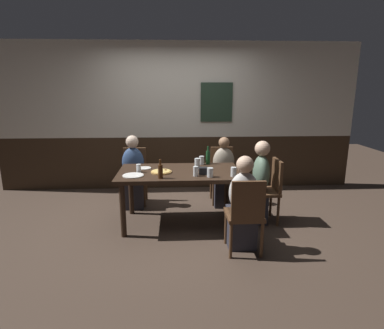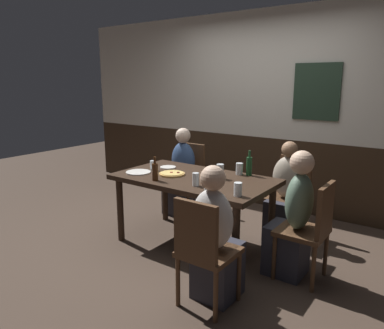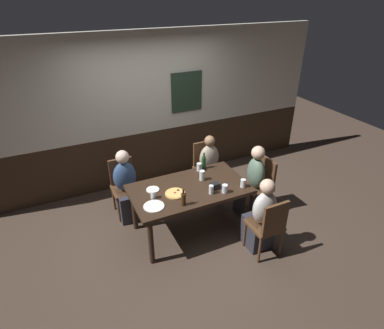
# 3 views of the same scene
# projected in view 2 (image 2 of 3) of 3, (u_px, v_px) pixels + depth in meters

# --- Properties ---
(ground_plane) EXTENTS (12.00, 12.00, 0.00)m
(ground_plane) POSITION_uv_depth(u_px,v_px,m) (194.00, 244.00, 3.91)
(ground_plane) COLOR #423328
(wall_back) EXTENTS (6.40, 0.13, 2.60)m
(wall_back) POSITION_uv_depth(u_px,v_px,m) (266.00, 111.00, 4.93)
(wall_back) COLOR #332316
(wall_back) RESTS_ON ground_plane
(dining_table) EXTENTS (1.61, 0.91, 0.74)m
(dining_table) POSITION_uv_depth(u_px,v_px,m) (194.00, 185.00, 3.77)
(dining_table) COLOR black
(dining_table) RESTS_ON ground_plane
(chair_right_far) EXTENTS (0.40, 0.40, 0.88)m
(chair_right_far) POSITION_uv_depth(u_px,v_px,m) (291.00, 191.00, 4.09)
(chair_right_far) COLOR #513521
(chair_right_far) RESTS_ON ground_plane
(chair_head_east) EXTENTS (0.40, 0.40, 0.88)m
(chair_head_east) POSITION_uv_depth(u_px,v_px,m) (311.00, 226.00, 3.11)
(chair_head_east) COLOR #513521
(chair_head_east) RESTS_ON ground_plane
(chair_left_far) EXTENTS (0.40, 0.40, 0.88)m
(chair_left_far) POSITION_uv_depth(u_px,v_px,m) (189.00, 173.00, 4.90)
(chair_left_far) COLOR #513521
(chair_left_far) RESTS_ON ground_plane
(chair_right_near) EXTENTS (0.40, 0.40, 0.88)m
(chair_right_near) POSITION_uv_depth(u_px,v_px,m) (204.00, 248.00, 2.71)
(chair_right_near) COLOR #513521
(chair_right_near) RESTS_ON ground_plane
(person_right_far) EXTENTS (0.34, 0.37, 1.08)m
(person_right_far) POSITION_uv_depth(u_px,v_px,m) (285.00, 199.00, 3.97)
(person_right_far) COLOR #2D2D38
(person_right_far) RESTS_ON ground_plane
(person_head_east) EXTENTS (0.37, 0.34, 1.14)m
(person_head_east) POSITION_uv_depth(u_px,v_px,m) (292.00, 224.00, 3.20)
(person_head_east) COLOR #2D2D38
(person_head_east) RESTS_ON ground_plane
(person_left_far) EXTENTS (0.34, 0.37, 1.11)m
(person_left_far) POSITION_uv_depth(u_px,v_px,m) (181.00, 178.00, 4.77)
(person_left_far) COLOR #2D2D38
(person_left_far) RESTS_ON ground_plane
(person_right_near) EXTENTS (0.34, 0.37, 1.10)m
(person_right_near) POSITION_uv_depth(u_px,v_px,m) (215.00, 244.00, 2.85)
(person_right_near) COLOR #2D2D38
(person_right_near) RESTS_ON ground_plane
(pizza) EXTENTS (0.27, 0.27, 0.03)m
(pizza) POSITION_uv_depth(u_px,v_px,m) (172.00, 174.00, 3.83)
(pizza) COLOR tan
(pizza) RESTS_ON dining_table
(pint_glass_stout) EXTENTS (0.08, 0.08, 0.12)m
(pint_glass_stout) POSITION_uv_depth(u_px,v_px,m) (208.00, 185.00, 3.28)
(pint_glass_stout) COLOR silver
(pint_glass_stout) RESTS_ON dining_table
(pint_glass_amber) EXTENTS (0.06, 0.06, 0.12)m
(pint_glass_amber) POSITION_uv_depth(u_px,v_px,m) (196.00, 180.00, 3.42)
(pint_glass_amber) COLOR silver
(pint_glass_amber) RESTS_ON dining_table
(pint_glass_pale) EXTENTS (0.08, 0.08, 0.15)m
(pint_glass_pale) POSITION_uv_depth(u_px,v_px,m) (220.00, 172.00, 3.68)
(pint_glass_pale) COLOR silver
(pint_glass_pale) RESTS_ON dining_table
(beer_glass_tall) EXTENTS (0.06, 0.06, 0.11)m
(beer_glass_tall) POSITION_uv_depth(u_px,v_px,m) (153.00, 166.00, 4.02)
(beer_glass_tall) COLOR silver
(beer_glass_tall) RESTS_ON dining_table
(highball_clear) EXTENTS (0.07, 0.07, 0.12)m
(highball_clear) POSITION_uv_depth(u_px,v_px,m) (239.00, 169.00, 3.84)
(highball_clear) COLOR silver
(highball_clear) RESTS_ON dining_table
(beer_glass_half) EXTENTS (0.07, 0.07, 0.12)m
(beer_glass_half) POSITION_uv_depth(u_px,v_px,m) (238.00, 190.00, 3.12)
(beer_glass_half) COLOR silver
(beer_glass_half) RESTS_ON dining_table
(beer_bottle_green) EXTENTS (0.06, 0.06, 0.26)m
(beer_bottle_green) POSITION_uv_depth(u_px,v_px,m) (249.00, 166.00, 3.80)
(beer_bottle_green) COLOR #194723
(beer_bottle_green) RESTS_ON dining_table
(beer_bottle_brown) EXTENTS (0.06, 0.06, 0.24)m
(beer_bottle_brown) POSITION_uv_depth(u_px,v_px,m) (155.00, 171.00, 3.60)
(beer_bottle_brown) COLOR #42230F
(beer_bottle_brown) RESTS_ON dining_table
(plate_white_large) EXTENTS (0.26, 0.26, 0.01)m
(plate_white_large) POSITION_uv_depth(u_px,v_px,m) (138.00, 172.00, 3.92)
(plate_white_large) COLOR white
(plate_white_large) RESTS_ON dining_table
(plate_white_small) EXTENTS (0.18, 0.18, 0.01)m
(plate_white_small) POSITION_uv_depth(u_px,v_px,m) (168.00, 167.00, 4.14)
(plate_white_small) COLOR white
(plate_white_small) RESTS_ON dining_table
(condiment_caddy) EXTENTS (0.11, 0.09, 0.09)m
(condiment_caddy) POSITION_uv_depth(u_px,v_px,m) (210.00, 181.00, 3.43)
(condiment_caddy) COLOR black
(condiment_caddy) RESTS_ON dining_table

